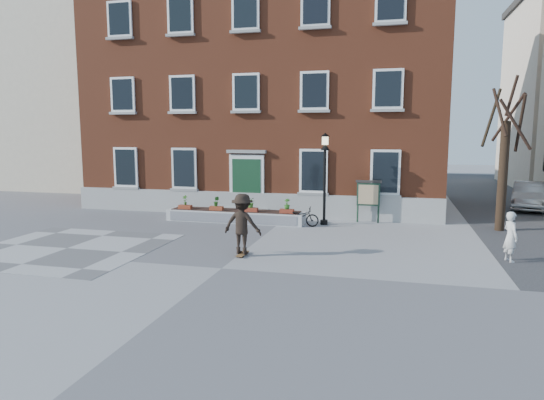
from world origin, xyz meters
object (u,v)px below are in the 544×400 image
(bicycle, at_px, (300,217))
(notice_board, at_px, (368,194))
(skateboarder, at_px, (242,224))
(parked_car, at_px, (529,196))
(bystander, at_px, (511,237))
(lamp_post, at_px, (325,166))

(bicycle, relative_size, notice_board, 0.85)
(notice_board, bearing_deg, skateboarder, -117.55)
(parked_car, relative_size, notice_board, 2.30)
(bystander, bearing_deg, notice_board, 18.17)
(lamp_post, bearing_deg, bystander, -35.49)
(bicycle, bearing_deg, skateboarder, 167.39)
(bicycle, distance_m, lamp_post, 2.41)
(bicycle, bearing_deg, notice_board, -62.98)
(parked_car, xyz_separation_m, skateboarder, (-11.43, -12.70, 0.34))
(bystander, distance_m, notice_board, 7.21)
(bicycle, xyz_separation_m, notice_board, (2.73, 1.61, 0.84))
(parked_car, bearing_deg, bystander, -91.45)
(bystander, relative_size, lamp_post, 0.40)
(notice_board, bearing_deg, bicycle, -149.56)
(bicycle, height_order, bystander, bystander)
(bystander, relative_size, notice_board, 0.83)
(bicycle, relative_size, bystander, 1.02)
(notice_board, xyz_separation_m, skateboarder, (-3.59, -6.87, -0.22))
(notice_board, bearing_deg, lamp_post, -152.49)
(bystander, height_order, notice_board, notice_board)
(bicycle, xyz_separation_m, lamp_post, (0.93, 0.67, 2.12))
(bicycle, distance_m, bystander, 8.33)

